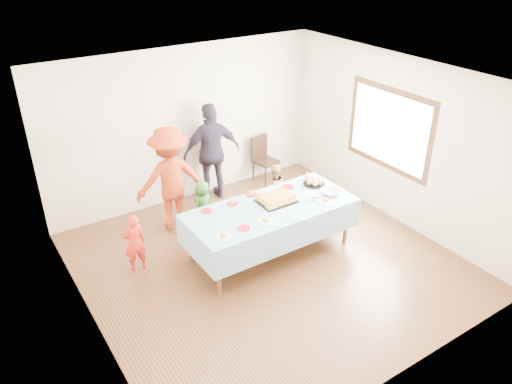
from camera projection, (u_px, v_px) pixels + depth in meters
ground at (267, 262)px, 7.33m from camera, size 5.00×5.00×0.00m
room_walls at (272, 150)px, 6.52m from camera, size 5.04×5.04×2.72m
party_table at (271, 210)px, 7.23m from camera, size 2.50×1.10×0.78m
birthday_cake at (276, 199)px, 7.32m from camera, size 0.55×0.42×0.10m
rolls_tray at (314, 182)px, 7.81m from camera, size 0.34×0.34×0.10m
punch_bowl at (331, 192)px, 7.52m from camera, size 0.30×0.30×0.07m
party_hat at (307, 175)px, 7.93m from camera, size 0.10×0.10×0.17m
fork_pile at (314, 197)px, 7.40m from camera, size 0.24×0.18×0.07m
plate_red_far_a at (206, 211)px, 7.09m from camera, size 0.16×0.16×0.01m
plate_red_far_b at (232, 203)px, 7.28m from camera, size 0.17×0.17×0.01m
plate_red_far_c at (251, 195)px, 7.52m from camera, size 0.18×0.18×0.01m
plate_red_far_d at (288, 187)px, 7.74m from camera, size 0.20×0.20×0.01m
plate_red_near at (244, 228)px, 6.69m from camera, size 0.17×0.17×0.01m
plate_white_left at (223, 237)px, 6.49m from camera, size 0.23×0.23×0.01m
plate_white_mid at (266, 222)px, 6.83m from camera, size 0.23×0.23×0.01m
plate_white_right at (326, 202)px, 7.33m from camera, size 0.25×0.25×0.01m
dining_chair at (263, 156)px, 9.47m from camera, size 0.46×0.46×0.90m
toddler_left at (135, 243)px, 6.98m from camera, size 0.34×0.24×0.90m
toddler_mid at (203, 205)px, 7.99m from camera, size 0.48×0.40×0.83m
toddler_right at (274, 189)px, 8.43m from camera, size 0.45×0.36×0.88m
adult_left at (171, 179)px, 7.82m from camera, size 1.20×0.81×1.72m
adult_right at (212, 152)px, 8.69m from camera, size 1.09×0.58×1.76m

